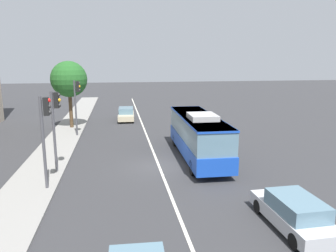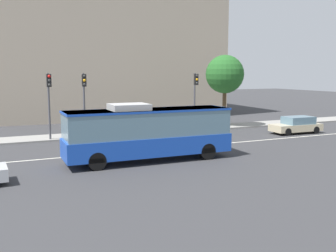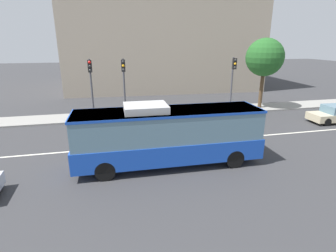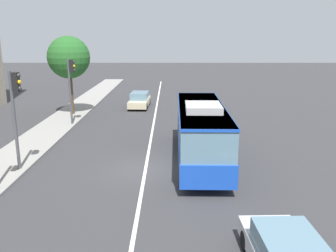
# 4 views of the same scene
# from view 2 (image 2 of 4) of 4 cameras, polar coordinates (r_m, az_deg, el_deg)

# --- Properties ---
(ground_plane) EXTENTS (160.00, 160.00, 0.00)m
(ground_plane) POSITION_cam_2_polar(r_m,az_deg,el_deg) (26.13, -8.19, -3.94)
(ground_plane) COLOR #333335
(sidewalk_kerb) EXTENTS (80.00, 2.97, 0.14)m
(sidewalk_kerb) POSITION_cam_2_polar(r_m,az_deg,el_deg) (33.38, -11.88, -1.36)
(sidewalk_kerb) COLOR gray
(sidewalk_kerb) RESTS_ON ground_plane
(lane_centre_line) EXTENTS (76.00, 0.16, 0.01)m
(lane_centre_line) POSITION_cam_2_polar(r_m,az_deg,el_deg) (26.13, -8.19, -3.93)
(lane_centre_line) COLOR silver
(lane_centre_line) RESTS_ON ground_plane
(transit_bus) EXTENTS (10.04, 2.67, 3.46)m
(transit_bus) POSITION_cam_2_polar(r_m,az_deg,el_deg) (23.45, -2.87, -0.72)
(transit_bus) COLOR #1947B7
(transit_bus) RESTS_ON ground_plane
(sedan_beige) EXTENTS (4.57, 1.98, 1.46)m
(sedan_beige) POSITION_cam_2_polar(r_m,az_deg,el_deg) (36.05, 18.09, 0.13)
(sedan_beige) COLOR #C6B793
(sedan_beige) RESTS_ON ground_plane
(traffic_light_near_corner) EXTENTS (0.34, 0.62, 5.20)m
(traffic_light_near_corner) POSITION_cam_2_polar(r_m,az_deg,el_deg) (31.39, -16.81, 4.32)
(traffic_light_near_corner) COLOR #47474C
(traffic_light_near_corner) RESTS_ON ground_plane
(traffic_light_mid_block) EXTENTS (0.33, 0.62, 5.20)m
(traffic_light_mid_block) POSITION_cam_2_polar(r_m,az_deg,el_deg) (31.80, -12.02, 4.52)
(traffic_light_mid_block) COLOR #47474C
(traffic_light_mid_block) RESTS_ON ground_plane
(traffic_light_far_corner) EXTENTS (0.33, 0.62, 5.20)m
(traffic_light_far_corner) POSITION_cam_2_polar(r_m,az_deg,el_deg) (35.15, 3.97, 4.96)
(traffic_light_far_corner) COLOR #47474C
(traffic_light_far_corner) RESTS_ON ground_plane
(street_tree_kerbside_left) EXTENTS (3.63, 3.63, 6.92)m
(street_tree_kerbside_left) POSITION_cam_2_polar(r_m,az_deg,el_deg) (37.99, 8.22, 7.38)
(street_tree_kerbside_left) COLOR #4C3823
(street_tree_kerbside_left) RESTS_ON ground_plane
(office_block_background) EXTENTS (26.93, 17.67, 17.00)m
(office_block_background) POSITION_cam_2_polar(r_m,az_deg,el_deg) (51.21, -9.16, 11.27)
(office_block_background) COLOR tan
(office_block_background) RESTS_ON ground_plane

